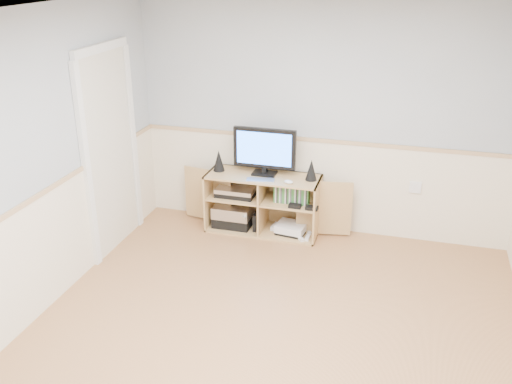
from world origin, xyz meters
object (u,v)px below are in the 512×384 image
at_px(keyboard, 260,180).
at_px(game_consoles, 290,228).
at_px(media_cabinet, 264,201).
at_px(monitor, 264,150).

height_order(keyboard, game_consoles, keyboard).
bearing_deg(media_cabinet, monitor, -90.00).
bearing_deg(keyboard, monitor, 82.50).
bearing_deg(monitor, keyboard, -87.52).
distance_m(monitor, game_consoles, 0.92).
distance_m(keyboard, game_consoles, 0.67).
relative_size(keyboard, game_consoles, 0.64).
xyz_separation_m(keyboard, game_consoles, (0.31, 0.13, -0.59)).
xyz_separation_m(monitor, keyboard, (0.01, -0.19, -0.27)).
bearing_deg(game_consoles, monitor, 169.10).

